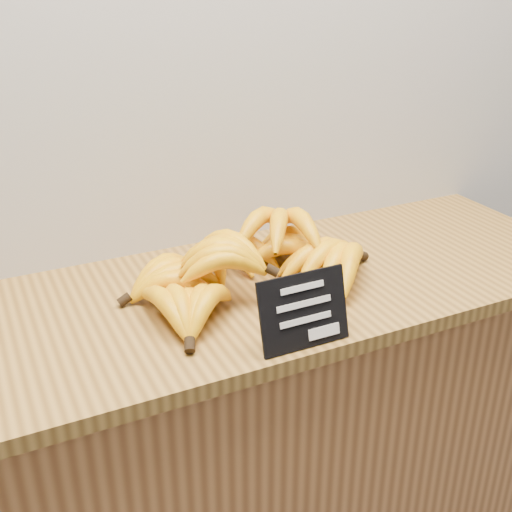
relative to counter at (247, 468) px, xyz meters
name	(u,v)px	position (x,y,z in m)	size (l,w,h in m)	color
counter	(247,468)	(0.00, 0.00, 0.00)	(1.50, 0.50, 0.90)	#A06533
counter_top	(245,293)	(0.00, 0.00, 0.47)	(1.55, 0.54, 0.03)	olive
chalkboard_sign	(304,311)	(0.00, -0.23, 0.54)	(0.16, 0.01, 0.13)	black
banana_pile	(253,262)	(0.02, 0.00, 0.53)	(0.58, 0.36, 0.12)	#F3B009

